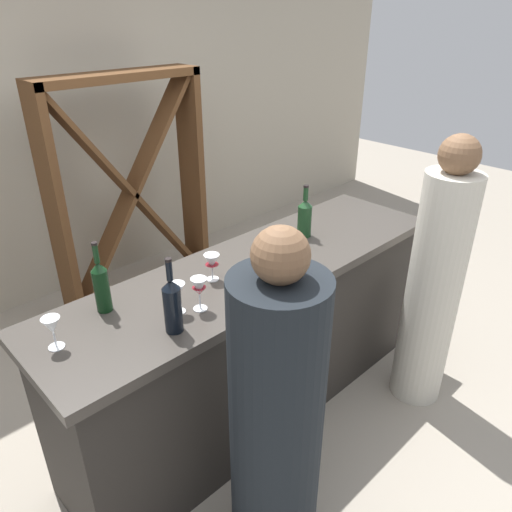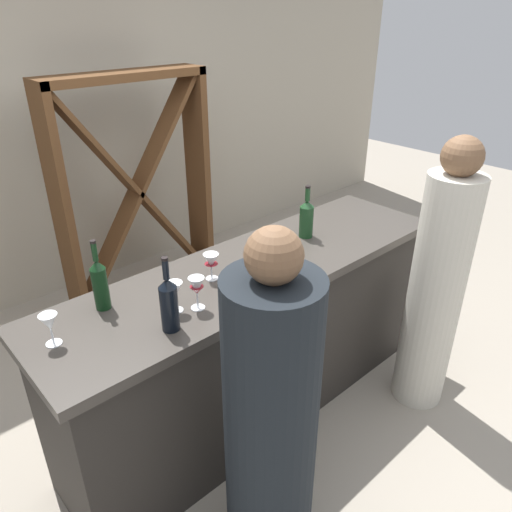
{
  "view_description": "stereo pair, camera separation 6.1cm",
  "coord_description": "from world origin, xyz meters",
  "px_view_note": "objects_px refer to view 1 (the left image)",
  "views": [
    {
      "loc": [
        -1.55,
        -1.61,
        2.2
      ],
      "look_at": [
        0.0,
        0.0,
        1.04
      ],
      "focal_mm": 34.19,
      "sensor_mm": 36.0,
      "label": 1
    },
    {
      "loc": [
        -1.5,
        -1.65,
        2.2
      ],
      "look_at": [
        0.0,
        0.0,
        1.04
      ],
      "focal_mm": 34.19,
      "sensor_mm": 36.0,
      "label": 2
    }
  ],
  "objects_px": {
    "wine_bottle_second_left_near_black": "(172,304)",
    "person_left_guest": "(434,286)",
    "wine_glass_far_left": "(52,327)",
    "wine_glass_near_right": "(212,263)",
    "wine_rack": "(131,193)",
    "person_center_guest": "(276,420)",
    "wine_glass_near_center": "(177,291)",
    "wine_bottle_leftmost_dark_green": "(101,285)",
    "wine_bottle_center_olive_green": "(305,217)",
    "wine_glass_near_left": "(199,288)"
  },
  "relations": [
    {
      "from": "wine_rack",
      "to": "wine_bottle_leftmost_dark_green",
      "type": "xyz_separation_m",
      "value": [
        -1.01,
        -1.49,
        0.23
      ]
    },
    {
      "from": "wine_glass_near_right",
      "to": "wine_glass_far_left",
      "type": "xyz_separation_m",
      "value": [
        -0.79,
        0.01,
        0.01
      ]
    },
    {
      "from": "wine_glass_far_left",
      "to": "wine_bottle_center_olive_green",
      "type": "bearing_deg",
      "value": 0.37
    },
    {
      "from": "person_center_guest",
      "to": "wine_rack",
      "type": "bearing_deg",
      "value": -12.65
    },
    {
      "from": "wine_bottle_leftmost_dark_green",
      "to": "wine_glass_far_left",
      "type": "relative_size",
      "value": 2.4
    },
    {
      "from": "wine_glass_near_center",
      "to": "person_left_guest",
      "type": "bearing_deg",
      "value": -20.66
    },
    {
      "from": "wine_bottle_center_olive_green",
      "to": "person_left_guest",
      "type": "bearing_deg",
      "value": -60.16
    },
    {
      "from": "wine_bottle_second_left_near_black",
      "to": "person_left_guest",
      "type": "distance_m",
      "value": 1.57
    },
    {
      "from": "wine_rack",
      "to": "wine_bottle_center_olive_green",
      "type": "height_order",
      "value": "wine_rack"
    },
    {
      "from": "wine_rack",
      "to": "person_left_guest",
      "type": "bearing_deg",
      "value": -75.23
    },
    {
      "from": "wine_glass_near_left",
      "to": "wine_glass_far_left",
      "type": "distance_m",
      "value": 0.61
    },
    {
      "from": "wine_bottle_center_olive_green",
      "to": "wine_glass_near_right",
      "type": "distance_m",
      "value": 0.71
    },
    {
      "from": "wine_glass_near_left",
      "to": "person_center_guest",
      "type": "xyz_separation_m",
      "value": [
        -0.03,
        -0.51,
        -0.38
      ]
    },
    {
      "from": "wine_glass_near_center",
      "to": "wine_bottle_leftmost_dark_green",
      "type": "bearing_deg",
      "value": 133.41
    },
    {
      "from": "wine_bottle_second_left_near_black",
      "to": "wine_glass_far_left",
      "type": "distance_m",
      "value": 0.47
    },
    {
      "from": "person_left_guest",
      "to": "person_center_guest",
      "type": "bearing_deg",
      "value": 81.64
    },
    {
      "from": "wine_glass_near_right",
      "to": "wine_bottle_center_olive_green",
      "type": "bearing_deg",
      "value": 1.95
    },
    {
      "from": "person_left_guest",
      "to": "wine_glass_near_left",
      "type": "bearing_deg",
      "value": 59.92
    },
    {
      "from": "wine_bottle_center_olive_green",
      "to": "person_center_guest",
      "type": "relative_size",
      "value": 0.2
    },
    {
      "from": "wine_bottle_second_left_near_black",
      "to": "wine_glass_near_right",
      "type": "distance_m",
      "value": 0.44
    },
    {
      "from": "wine_glass_near_left",
      "to": "wine_glass_near_right",
      "type": "distance_m",
      "value": 0.26
    },
    {
      "from": "wine_bottle_leftmost_dark_green",
      "to": "person_center_guest",
      "type": "height_order",
      "value": "person_center_guest"
    },
    {
      "from": "wine_bottle_second_left_near_black",
      "to": "wine_rack",
      "type": "bearing_deg",
      "value": 64.38
    },
    {
      "from": "wine_rack",
      "to": "person_center_guest",
      "type": "relative_size",
      "value": 1.14
    },
    {
      "from": "wine_rack",
      "to": "person_left_guest",
      "type": "distance_m",
      "value": 2.33
    },
    {
      "from": "wine_rack",
      "to": "wine_glass_near_right",
      "type": "height_order",
      "value": "wine_rack"
    },
    {
      "from": "wine_bottle_center_olive_green",
      "to": "wine_glass_near_center",
      "type": "relative_size",
      "value": 2.14
    },
    {
      "from": "wine_bottle_center_olive_green",
      "to": "person_left_guest",
      "type": "distance_m",
      "value": 0.83
    },
    {
      "from": "wine_rack",
      "to": "wine_glass_near_center",
      "type": "xyz_separation_m",
      "value": [
        -0.78,
        -1.73,
        0.2
      ]
    },
    {
      "from": "person_left_guest",
      "to": "wine_bottle_second_left_near_black",
      "type": "bearing_deg",
      "value": 63.98
    },
    {
      "from": "wine_bottle_leftmost_dark_green",
      "to": "wine_bottle_second_left_near_black",
      "type": "distance_m",
      "value": 0.36
    },
    {
      "from": "wine_glass_near_center",
      "to": "wine_glass_near_right",
      "type": "relative_size",
      "value": 1.05
    },
    {
      "from": "wine_bottle_second_left_near_black",
      "to": "wine_glass_near_left",
      "type": "relative_size",
      "value": 2.16
    },
    {
      "from": "wine_rack",
      "to": "person_left_guest",
      "type": "xyz_separation_m",
      "value": [
        0.59,
        -2.25,
        -0.12
      ]
    },
    {
      "from": "wine_bottle_leftmost_dark_green",
      "to": "wine_bottle_center_olive_green",
      "type": "xyz_separation_m",
      "value": [
        1.22,
        -0.1,
        -0.01
      ]
    },
    {
      "from": "wine_glass_near_center",
      "to": "wine_glass_far_left",
      "type": "distance_m",
      "value": 0.52
    },
    {
      "from": "wine_glass_near_right",
      "to": "person_center_guest",
      "type": "distance_m",
      "value": 0.81
    },
    {
      "from": "person_center_guest",
      "to": "wine_bottle_second_left_near_black",
      "type": "bearing_deg",
      "value": 22.19
    },
    {
      "from": "person_left_guest",
      "to": "wine_bottle_center_olive_green",
      "type": "bearing_deg",
      "value": 19.76
    },
    {
      "from": "wine_glass_near_right",
      "to": "person_left_guest",
      "type": "xyz_separation_m",
      "value": [
        1.09,
        -0.64,
        -0.31
      ]
    },
    {
      "from": "wine_bottle_leftmost_dark_green",
      "to": "wine_glass_far_left",
      "type": "distance_m",
      "value": 0.29
    },
    {
      "from": "wine_bottle_leftmost_dark_green",
      "to": "wine_glass_near_left",
      "type": "xyz_separation_m",
      "value": [
        0.31,
        -0.29,
        -0.02
      ]
    },
    {
      "from": "wine_glass_far_left",
      "to": "person_left_guest",
      "type": "distance_m",
      "value": 2.01
    },
    {
      "from": "wine_glass_near_left",
      "to": "wine_bottle_leftmost_dark_green",
      "type": "bearing_deg",
      "value": 137.01
    },
    {
      "from": "wine_bottle_center_olive_green",
      "to": "person_center_guest",
      "type": "distance_m",
      "value": 1.24
    },
    {
      "from": "wine_bottle_center_olive_green",
      "to": "wine_glass_near_right",
      "type": "xyz_separation_m",
      "value": [
        -0.71,
        -0.02,
        -0.02
      ]
    },
    {
      "from": "person_left_guest",
      "to": "person_center_guest",
      "type": "relative_size",
      "value": 1.05
    },
    {
      "from": "wine_glass_near_left",
      "to": "person_left_guest",
      "type": "bearing_deg",
      "value": -20.0
    },
    {
      "from": "wine_glass_near_left",
      "to": "wine_glass_near_right",
      "type": "height_order",
      "value": "wine_glass_near_left"
    },
    {
      "from": "wine_rack",
      "to": "wine_bottle_second_left_near_black",
      "type": "distance_m",
      "value": 2.04
    }
  ]
}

